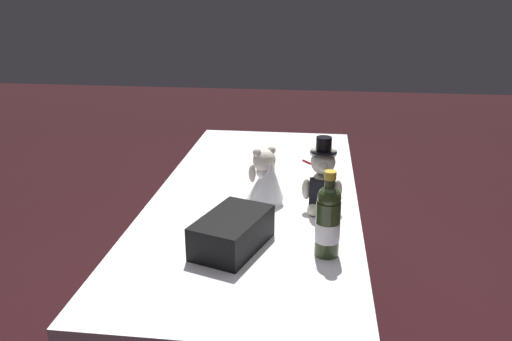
% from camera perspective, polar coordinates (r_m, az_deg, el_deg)
% --- Properties ---
extents(reception_table, '(1.87, 0.81, 0.73)m').
position_cam_1_polar(reception_table, '(2.26, 0.00, -11.19)').
color(reception_table, white).
rests_on(reception_table, ground_plane).
extents(teddy_bear_groom, '(0.14, 0.15, 0.29)m').
position_cam_1_polar(teddy_bear_groom, '(1.92, 7.33, -1.33)').
color(teddy_bear_groom, beige).
rests_on(teddy_bear_groom, reception_table).
extents(teddy_bear_bride, '(0.20, 0.19, 0.22)m').
position_cam_1_polar(teddy_bear_bride, '(1.98, 1.10, -0.97)').
color(teddy_bear_bride, white).
rests_on(teddy_bear_bride, reception_table).
extents(champagne_bottle, '(0.08, 0.08, 0.28)m').
position_cam_1_polar(champagne_bottle, '(1.61, 7.97, -5.45)').
color(champagne_bottle, '#2D3C1C').
rests_on(champagne_bottle, reception_table).
extents(signing_pen, '(0.13, 0.11, 0.01)m').
position_cam_1_polar(signing_pen, '(2.44, 6.22, 0.70)').
color(signing_pen, maroon).
rests_on(signing_pen, reception_table).
extents(gift_case_black, '(0.32, 0.25, 0.11)m').
position_cam_1_polar(gift_case_black, '(1.66, -2.64, -6.82)').
color(gift_case_black, black).
rests_on(gift_case_black, reception_table).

